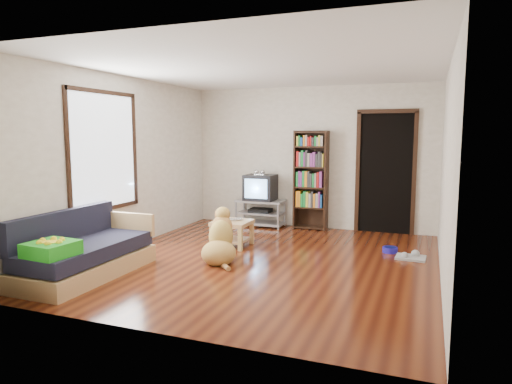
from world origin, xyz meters
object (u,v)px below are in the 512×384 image
(green_cushion, at_px, (51,249))
(bookshelf, at_px, (311,175))
(dog_bowl, at_px, (390,250))
(tv_stand, at_px, (260,212))
(laptop, at_px, (231,220))
(sofa, at_px, (85,254))
(grey_rag, at_px, (411,258))
(dog, at_px, (220,241))
(crt_tv, at_px, (261,187))
(coffee_table, at_px, (232,228))

(green_cushion, distance_m, bookshelf, 4.75)
(dog_bowl, distance_m, tv_stand, 2.74)
(laptop, xyz_separation_m, sofa, (-1.11, -1.97, -0.15))
(green_cushion, distance_m, sofa, 0.70)
(bookshelf, distance_m, sofa, 4.26)
(laptop, xyz_separation_m, grey_rag, (2.64, 0.25, -0.40))
(grey_rag, bearing_deg, tv_stand, 153.15)
(green_cushion, height_order, dog_bowl, green_cushion)
(dog, bearing_deg, crt_tv, 97.40)
(dog_bowl, bearing_deg, dog, -148.76)
(sofa, xyz_separation_m, dog, (1.30, 1.17, 0.01))
(laptop, distance_m, crt_tv, 1.72)
(tv_stand, bearing_deg, sofa, -105.02)
(laptop, xyz_separation_m, tv_stand, (-0.13, 1.66, -0.14))
(laptop, height_order, dog, dog)
(crt_tv, distance_m, coffee_table, 1.72)
(green_cushion, relative_size, tv_stand, 0.52)
(dog, bearing_deg, tv_stand, 97.47)
(tv_stand, height_order, dog, dog)
(dog, bearing_deg, bookshelf, 76.20)
(dog_bowl, height_order, dog, dog)
(grey_rag, bearing_deg, green_cushion, -141.61)
(crt_tv, distance_m, bookshelf, 0.99)
(crt_tv, bearing_deg, coffee_table, -85.39)
(grey_rag, bearing_deg, crt_tv, 152.79)
(crt_tv, relative_size, sofa, 0.32)
(tv_stand, relative_size, coffee_table, 1.64)
(crt_tv, bearing_deg, laptop, -85.47)
(bookshelf, bearing_deg, sofa, -117.32)
(dog, bearing_deg, grey_rag, 23.29)
(dog_bowl, bearing_deg, sofa, -144.32)
(green_cushion, distance_m, grey_rag, 4.65)
(laptop, xyz_separation_m, dog, (0.19, -0.80, -0.14))
(laptop, bearing_deg, coffee_table, 55.83)
(crt_tv, relative_size, coffee_table, 1.05)
(green_cushion, height_order, bookshelf, bookshelf)
(laptop, distance_m, sofa, 2.27)
(tv_stand, xyz_separation_m, crt_tv, (0.00, 0.02, 0.47))
(tv_stand, distance_m, bookshelf, 1.20)
(dog_bowl, bearing_deg, tv_stand, 154.99)
(tv_stand, distance_m, crt_tv, 0.47)
(crt_tv, relative_size, bookshelf, 0.32)
(tv_stand, height_order, bookshelf, bookshelf)
(dog, bearing_deg, laptop, 103.28)
(grey_rag, distance_m, tv_stand, 3.12)
(crt_tv, height_order, sofa, crt_tv)
(coffee_table, relative_size, dog, 0.65)
(laptop, relative_size, bookshelf, 0.20)
(laptop, bearing_deg, dog_bowl, -22.08)
(crt_tv, distance_m, sofa, 3.81)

